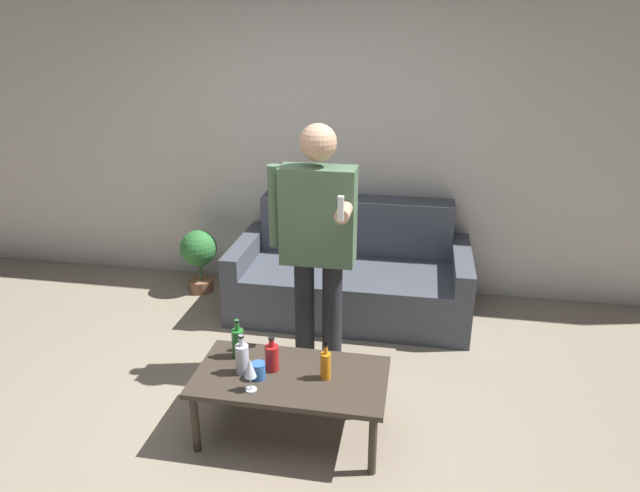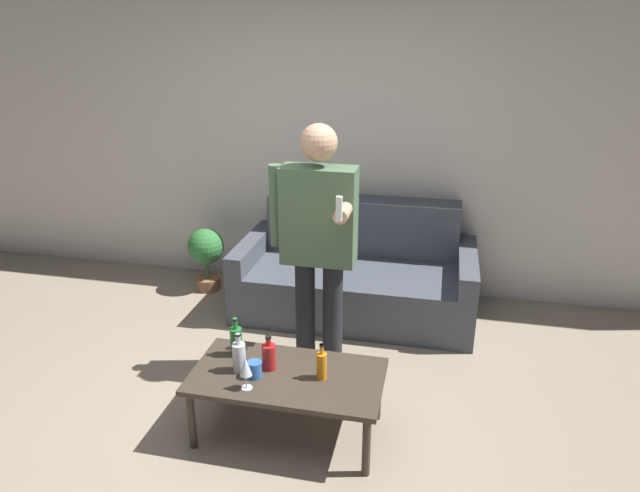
% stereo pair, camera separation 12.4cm
% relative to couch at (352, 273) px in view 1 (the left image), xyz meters
% --- Properties ---
extents(ground_plane, '(16.00, 16.00, 0.00)m').
position_rel_couch_xyz_m(ground_plane, '(-0.34, -1.77, -0.30)').
color(ground_plane, gray).
extents(wall_back, '(8.00, 0.06, 2.70)m').
position_rel_couch_xyz_m(wall_back, '(-0.34, 0.47, 1.05)').
color(wall_back, silver).
rests_on(wall_back, ground_plane).
extents(couch, '(1.86, 0.94, 0.86)m').
position_rel_couch_xyz_m(couch, '(0.00, 0.00, 0.00)').
color(couch, '#474C56').
rests_on(couch, ground_plane).
extents(coffee_table, '(1.06, 0.57, 0.39)m').
position_rel_couch_xyz_m(coffee_table, '(-0.13, -1.63, 0.05)').
color(coffee_table, '#3D3328').
rests_on(coffee_table, ground_plane).
extents(bottle_orange, '(0.07, 0.07, 0.24)m').
position_rel_couch_xyz_m(bottle_orange, '(-0.47, -1.50, 0.18)').
color(bottle_orange, '#23752D').
rests_on(bottle_orange, coffee_table).
extents(bottle_green, '(0.08, 0.08, 0.21)m').
position_rel_couch_xyz_m(bottle_green, '(-0.24, -1.60, 0.17)').
color(bottle_green, '#B21E1E').
rests_on(bottle_green, coffee_table).
extents(bottle_dark, '(0.06, 0.06, 0.21)m').
position_rel_couch_xyz_m(bottle_dark, '(0.06, -1.62, 0.17)').
color(bottle_dark, orange).
rests_on(bottle_dark, coffee_table).
extents(bottle_yellow, '(0.07, 0.07, 0.24)m').
position_rel_couch_xyz_m(bottle_yellow, '(-0.40, -1.65, 0.18)').
color(bottle_yellow, silver).
rests_on(bottle_yellow, coffee_table).
extents(wine_glass_near, '(0.07, 0.07, 0.19)m').
position_rel_couch_xyz_m(wine_glass_near, '(-0.30, -1.80, 0.22)').
color(wine_glass_near, silver).
rests_on(wine_glass_near, coffee_table).
extents(cup_on_table, '(0.08, 0.08, 0.09)m').
position_rel_couch_xyz_m(cup_on_table, '(-0.30, -1.69, 0.14)').
color(cup_on_table, '#3366B2').
rests_on(cup_on_table, coffee_table).
extents(person_standing_front, '(0.54, 0.44, 1.67)m').
position_rel_couch_xyz_m(person_standing_front, '(-0.10, -0.99, 0.67)').
color(person_standing_front, '#232328').
rests_on(person_standing_front, ground_plane).
extents(potted_plant, '(0.31, 0.31, 0.56)m').
position_rel_couch_xyz_m(potted_plant, '(-1.34, 0.07, 0.06)').
color(potted_plant, '#936042').
rests_on(potted_plant, ground_plane).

